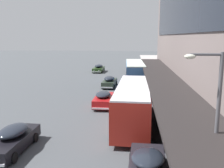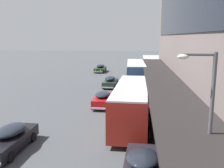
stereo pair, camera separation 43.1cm
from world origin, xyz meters
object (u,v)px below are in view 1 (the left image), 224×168
(transit_bus_kerbside_rear, at_px, (133,102))
(sedan_lead_near, at_px, (147,164))
(sedan_lead_mid, at_px, (136,69))
(sedan_trailing_mid, at_px, (110,82))
(street_lamp, at_px, (213,119))
(sedan_second_near, at_px, (103,99))
(sedan_far_back, at_px, (12,139))
(sedan_oncoming_front, at_px, (99,68))
(transit_bus_kerbside_front, at_px, (135,72))

(transit_bus_kerbside_rear, bearing_deg, sedan_lead_near, -84.40)
(sedan_lead_mid, xyz_separation_m, sedan_trailing_mid, (-3.94, -15.08, 0.03))
(street_lamp, bearing_deg, sedan_second_near, 112.30)
(sedan_far_back, distance_m, street_lamp, 12.01)
(sedan_lead_mid, bearing_deg, street_lamp, -86.27)
(sedan_trailing_mid, relative_size, sedan_lead_near, 1.16)
(street_lamp, bearing_deg, sedan_lead_mid, 93.73)
(transit_bus_kerbside_rear, height_order, sedan_lead_near, transit_bus_kerbside_rear)
(transit_bus_kerbside_rear, xyz_separation_m, street_lamp, (3.15, -9.92, 2.02))
(street_lamp, bearing_deg, sedan_lead_near, 139.30)
(sedan_oncoming_front, xyz_separation_m, sedan_far_back, (-0.42, -36.12, 0.01))
(transit_bus_kerbside_front, bearing_deg, sedan_lead_mid, 88.59)
(sedan_second_near, bearing_deg, sedan_lead_mid, 81.90)
(sedan_oncoming_front, height_order, sedan_lead_near, sedan_oncoming_front)
(transit_bus_kerbside_front, bearing_deg, transit_bus_kerbside_rear, -90.61)
(sedan_lead_near, bearing_deg, sedan_far_back, 163.99)
(transit_bus_kerbside_rear, height_order, sedan_second_near, transit_bus_kerbside_rear)
(sedan_second_near, bearing_deg, sedan_lead_near, -73.67)
(sedan_lead_mid, distance_m, sedan_trailing_mid, 15.58)
(sedan_second_near, height_order, street_lamp, street_lamp)
(transit_bus_kerbside_front, height_order, sedan_trailing_mid, transit_bus_kerbside_front)
(transit_bus_kerbside_front, distance_m, street_lamp, 27.01)
(transit_bus_kerbside_rear, distance_m, sedan_oncoming_front, 31.47)
(transit_bus_kerbside_front, relative_size, sedan_lead_near, 2.55)
(sedan_trailing_mid, bearing_deg, transit_bus_kerbside_front, 21.93)
(sedan_lead_mid, bearing_deg, transit_bus_kerbside_rear, -90.97)
(sedan_trailing_mid, distance_m, sedan_lead_near, 23.65)
(sedan_far_back, xyz_separation_m, sedan_lead_near, (8.33, -2.39, -0.04))
(transit_bus_kerbside_rear, height_order, sedan_trailing_mid, transit_bus_kerbside_rear)
(sedan_far_back, height_order, sedan_trailing_mid, sedan_trailing_mid)
(sedan_far_back, bearing_deg, street_lamp, -22.50)
(transit_bus_kerbside_front, xyz_separation_m, sedan_far_back, (-7.74, -22.34, -1.20))
(transit_bus_kerbside_front, distance_m, sedan_lead_near, 24.77)
(sedan_lead_near, bearing_deg, sedan_trailing_mid, 100.21)
(transit_bus_kerbside_front, relative_size, transit_bus_kerbside_rear, 1.07)
(transit_bus_kerbside_front, bearing_deg, sedan_second_near, -105.67)
(sedan_oncoming_front, relative_size, sedan_trailing_mid, 1.00)
(transit_bus_kerbside_rear, xyz_separation_m, sedan_far_back, (-7.56, -5.49, -1.12))
(sedan_lead_mid, height_order, sedan_oncoming_front, sedan_oncoming_front)
(transit_bus_kerbside_rear, distance_m, sedan_trailing_mid, 15.82)
(sedan_oncoming_front, distance_m, street_lamp, 41.96)
(transit_bus_kerbside_rear, distance_m, sedan_lead_near, 8.00)
(sedan_second_near, bearing_deg, transit_bus_kerbside_front, 74.33)
(sedan_lead_mid, height_order, street_lamp, street_lamp)
(sedan_oncoming_front, relative_size, sedan_far_back, 1.00)
(sedan_trailing_mid, distance_m, street_lamp, 26.35)
(transit_bus_kerbside_rear, xyz_separation_m, sedan_trailing_mid, (-3.42, 15.40, -1.11))
(transit_bus_kerbside_front, xyz_separation_m, sedan_trailing_mid, (-3.60, -1.45, -1.19))
(sedan_oncoming_front, bearing_deg, sedan_lead_mid, -1.15)
(sedan_far_back, distance_m, sedan_second_near, 11.64)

